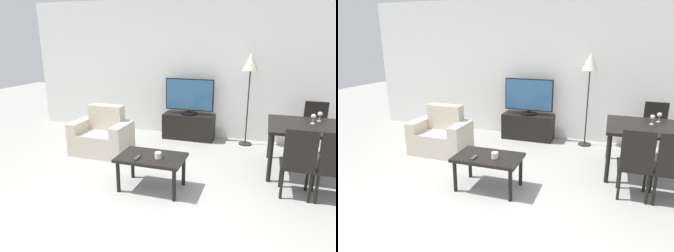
% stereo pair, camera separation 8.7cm
% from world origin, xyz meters
% --- Properties ---
extents(ground_plane, '(18.00, 18.00, 0.00)m').
position_xyz_m(ground_plane, '(0.00, 0.00, 0.00)').
color(ground_plane, '#9E9E99').
extents(wall_back, '(7.60, 0.06, 2.70)m').
position_xyz_m(wall_back, '(0.00, 3.39, 1.35)').
color(wall_back, white).
rests_on(wall_back, ground_plane).
extents(armchair, '(0.98, 0.63, 0.82)m').
position_xyz_m(armchair, '(-1.43, 1.86, 0.29)').
color(armchair, beige).
rests_on(armchair, ground_plane).
extents(tv_stand, '(1.00, 0.42, 0.50)m').
position_xyz_m(tv_stand, '(-0.20, 3.11, 0.25)').
color(tv_stand, black).
rests_on(tv_stand, ground_plane).
extents(tv, '(0.95, 0.32, 0.70)m').
position_xyz_m(tv, '(-0.20, 3.11, 0.85)').
color(tv, black).
rests_on(tv, tv_stand).
extents(coffee_table, '(0.87, 0.56, 0.46)m').
position_xyz_m(coffee_table, '(-0.15, 0.89, 0.40)').
color(coffee_table, black).
rests_on(coffee_table, ground_plane).
extents(dining_table, '(1.14, 1.04, 0.74)m').
position_xyz_m(dining_table, '(1.84, 2.05, 0.65)').
color(dining_table, black).
rests_on(dining_table, ground_plane).
extents(dining_chair_near, '(0.40, 0.40, 0.92)m').
position_xyz_m(dining_chair_near, '(1.64, 1.22, 0.50)').
color(dining_chair_near, black).
rests_on(dining_chair_near, ground_plane).
extents(dining_chair_far, '(0.40, 0.40, 0.92)m').
position_xyz_m(dining_chair_far, '(2.04, 2.89, 0.50)').
color(dining_chair_far, black).
rests_on(dining_chair_far, ground_plane).
extents(dining_chair_near_right, '(0.40, 0.40, 0.92)m').
position_xyz_m(dining_chair_near_right, '(2.04, 1.22, 0.50)').
color(dining_chair_near_right, black).
rests_on(dining_chair_near_right, ground_plane).
extents(floor_lamp, '(0.28, 0.28, 1.70)m').
position_xyz_m(floor_lamp, '(0.91, 3.08, 1.45)').
color(floor_lamp, black).
rests_on(floor_lamp, ground_plane).
extents(remote_primary, '(0.04, 0.15, 0.02)m').
position_xyz_m(remote_primary, '(-0.29, 0.76, 0.47)').
color(remote_primary, '#38383D').
rests_on(remote_primary, coffee_table).
extents(cup_white_near, '(0.09, 0.09, 0.08)m').
position_xyz_m(cup_white_near, '(-0.04, 0.85, 0.50)').
color(cup_white_near, white).
rests_on(cup_white_near, coffee_table).
extents(wine_glass_left, '(0.07, 0.07, 0.15)m').
position_xyz_m(wine_glass_left, '(1.89, 2.16, 0.84)').
color(wine_glass_left, silver).
rests_on(wine_glass_left, dining_table).
extents(wine_glass_center, '(0.07, 0.07, 0.15)m').
position_xyz_m(wine_glass_center, '(2.00, 2.34, 0.84)').
color(wine_glass_center, silver).
rests_on(wine_glass_center, dining_table).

